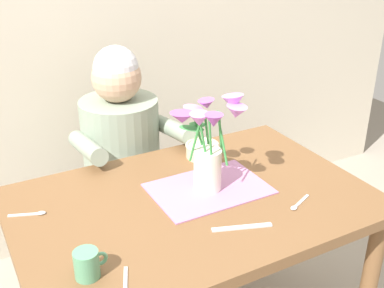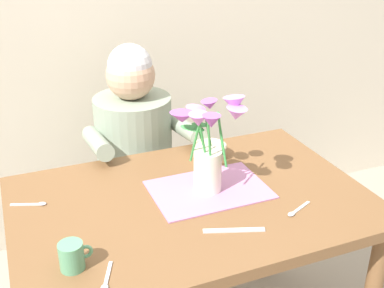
# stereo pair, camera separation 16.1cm
# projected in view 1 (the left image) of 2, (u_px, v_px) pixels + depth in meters

# --- Properties ---
(wood_panel_backdrop) EXTENTS (4.00, 0.10, 2.50)m
(wood_panel_backdrop) POSITION_uv_depth(u_px,v_px,m) (86.00, 1.00, 2.26)
(wood_panel_backdrop) COLOR beige
(wood_panel_backdrop) RESTS_ON ground_plane
(dining_table) EXTENTS (1.20, 0.80, 0.74)m
(dining_table) POSITION_uv_depth(u_px,v_px,m) (194.00, 222.00, 1.69)
(dining_table) COLOR brown
(dining_table) RESTS_ON ground_plane
(seated_person) EXTENTS (0.45, 0.47, 1.14)m
(seated_person) POSITION_uv_depth(u_px,v_px,m) (123.00, 170.00, 2.20)
(seated_person) COLOR #4C4C56
(seated_person) RESTS_ON ground_plane
(striped_placemat) EXTENTS (0.40, 0.28, 0.00)m
(striped_placemat) POSITION_uv_depth(u_px,v_px,m) (209.00, 189.00, 1.70)
(striped_placemat) COLOR #B275A3
(striped_placemat) RESTS_ON dining_table
(flower_vase) EXTENTS (0.27, 0.25, 0.35)m
(flower_vase) POSITION_uv_depth(u_px,v_px,m) (208.00, 143.00, 1.62)
(flower_vase) COLOR silver
(flower_vase) RESTS_ON dining_table
(ceramic_bowl) EXTENTS (0.14, 0.14, 0.06)m
(ceramic_bowl) POSITION_uv_depth(u_px,v_px,m) (202.00, 150.00, 1.92)
(ceramic_bowl) COLOR beige
(ceramic_bowl) RESTS_ON dining_table
(dinner_knife) EXTENTS (0.19, 0.08, 0.00)m
(dinner_knife) POSITION_uv_depth(u_px,v_px,m) (242.00, 227.00, 1.49)
(dinner_knife) COLOR silver
(dinner_knife) RESTS_ON dining_table
(tea_cup) EXTENTS (0.09, 0.07, 0.08)m
(tea_cup) POSITION_uv_depth(u_px,v_px,m) (87.00, 264.00, 1.27)
(tea_cup) COLOR #569970
(tea_cup) RESTS_ON dining_table
(spoon_0) EXTENTS (0.12, 0.06, 0.01)m
(spoon_0) POSITION_uv_depth(u_px,v_px,m) (33.00, 214.00, 1.55)
(spoon_0) COLOR silver
(spoon_0) RESTS_ON dining_table
(spoon_1) EXTENTS (0.11, 0.06, 0.01)m
(spoon_1) POSITION_uv_depth(u_px,v_px,m) (297.00, 205.00, 1.60)
(spoon_1) COLOR silver
(spoon_1) RESTS_ON dining_table
(spoon_2) EXTENTS (0.06, 0.12, 0.01)m
(spoon_2) POSITION_uv_depth(u_px,v_px,m) (125.00, 287.00, 1.25)
(spoon_2) COLOR silver
(spoon_2) RESTS_ON dining_table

